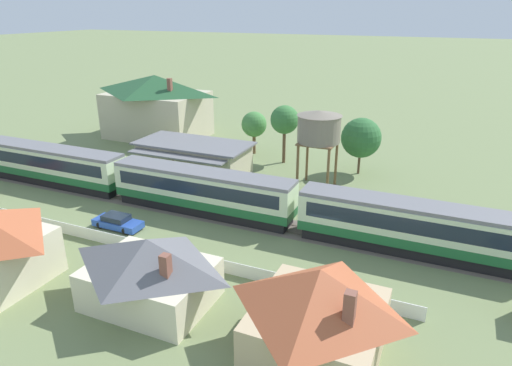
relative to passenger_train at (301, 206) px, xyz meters
The scene contains 13 objects.
ground_plane 3.43m from the passenger_train, ahead, with size 600.00×600.00×0.00m, color #707F51.
passenger_train is the anchor object (origin of this frame).
railway_track 5.78m from the passenger_train, ahead, with size 129.16×3.60×0.04m.
station_building 18.75m from the passenger_train, 149.83° to the left, with size 13.31×7.70×3.61m.
station_house_dark_green_roof 36.34m from the passenger_train, 144.32° to the left, with size 14.81×10.34×9.08m.
water_tower 11.48m from the passenger_train, 99.32° to the left, with size 4.65×4.65×8.37m.
cottage_grey_roof 14.78m from the passenger_train, 112.57° to the right, with size 8.34×6.29×4.62m.
cottage_terracotta_roof_2 15.24m from the passenger_train, 68.21° to the right, with size 7.24×7.45×5.53m.
picket_fence_front 15.09m from the passenger_train, 144.78° to the right, with size 46.48×0.06×1.05m, color white.
parked_car_blue 16.09m from the passenger_train, 158.27° to the right, with size 4.47×1.75×1.23m.
yard_tree_0 16.91m from the passenger_train, 84.80° to the left, with size 4.55×4.55×6.57m.
yard_tree_1 22.98m from the passenger_train, 123.99° to the left, with size 3.29×3.29×5.60m.
yard_tree_2 19.02m from the passenger_train, 114.84° to the left, with size 3.46×3.46×7.19m.
Camera 1 is at (8.25, -33.64, 18.10)m, focal length 32.00 mm.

